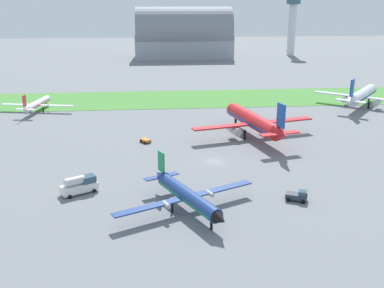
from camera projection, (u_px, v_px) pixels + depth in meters
The scene contains 11 objects.
ground_plane at pixel (214, 162), 98.11m from camera, with size 600.00×600.00×0.00m, color slate.
grass_taxiway_strip at pixel (190, 99), 156.90m from camera, with size 360.00×28.00×0.08m, color #478438.
airplane_parked_jet_far at pixel (362, 95), 144.28m from camera, with size 24.46×24.99×10.59m.
airplane_midfield_jet at pixel (254, 121), 113.64m from camera, with size 31.73×31.36×11.39m.
airplane_foreground_turboprop at pixel (187, 195), 74.92m from camera, with size 23.84×20.72×7.71m.
airplane_taxiing_turboprop at pixel (37, 104), 139.00m from camera, with size 22.41×19.29×6.77m.
baggage_cart_near_gate at pixel (145, 140), 110.47m from camera, with size 2.80×2.95×0.90m.
pushback_tug_midfield at pixel (297, 196), 79.22m from camera, with size 4.02×3.20×1.95m.
fuel_truck_by_runway at pixel (80, 185), 82.07m from camera, with size 6.83×5.32×3.29m.
hangar_distant at pixel (184, 35), 255.67m from camera, with size 53.74×25.11×27.67m.
control_tower at pixel (292, 21), 263.11m from camera, with size 8.00×8.00×32.83m.
Camera 1 is at (-12.71, -91.32, 34.06)m, focal length 42.89 mm.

